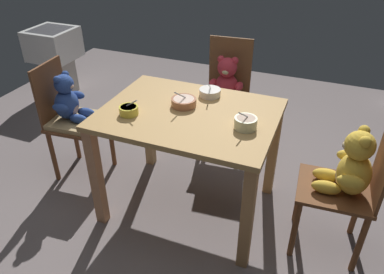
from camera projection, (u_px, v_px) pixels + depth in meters
The scene contains 10 objects.
ground_plane at pixel (189, 206), 2.67m from camera, with size 5.20×5.20×0.04m.
dining_table at pixel (189, 130), 2.32m from camera, with size 1.07×0.80×0.75m.
teddy_chair_near_right at pixel (350, 175), 2.04m from camera, with size 0.44×0.39×0.86m.
teddy_chair_far_center at pixel (226, 87), 3.01m from camera, with size 0.41×0.39×0.94m.
teddy_chair_near_left at pixel (71, 111), 2.70m from camera, with size 0.42×0.39×0.89m.
porridge_bowl_terracotta_center at pixel (184, 102), 2.31m from camera, with size 0.16×0.17×0.13m.
porridge_bowl_white_far_center at pixel (210, 92), 2.43m from camera, with size 0.14×0.15×0.12m.
porridge_bowl_yellow_near_left at pixel (129, 110), 2.22m from camera, with size 0.12×0.12×0.11m.
porridge_bowl_cream_near_right at pixel (246, 123), 2.08m from camera, with size 0.13×0.13×0.13m.
sink_basin at pixel (55, 52), 3.98m from camera, with size 0.45×0.44×0.72m.
Camera 1 is at (0.75, -1.84, 1.83)m, focal length 34.66 mm.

